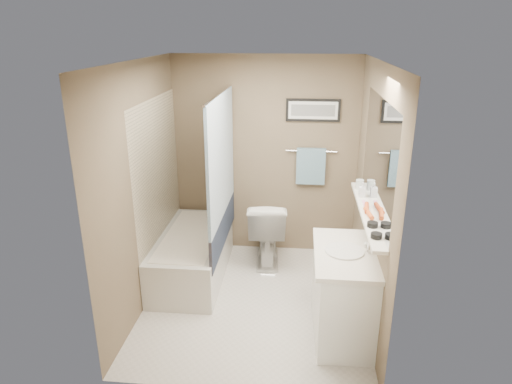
# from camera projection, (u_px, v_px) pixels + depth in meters

# --- Properties ---
(ground) EXTENTS (2.50, 2.50, 0.00)m
(ground) POSITION_uv_depth(u_px,v_px,m) (255.00, 301.00, 4.72)
(ground) COLOR silver
(ground) RESTS_ON ground
(ceiling) EXTENTS (2.20, 2.50, 0.04)m
(ceiling) POSITION_uv_depth(u_px,v_px,m) (254.00, 63.00, 3.92)
(ceiling) COLOR silver
(ceiling) RESTS_ON wall_back
(wall_back) EXTENTS (2.20, 0.04, 2.40)m
(wall_back) POSITION_uv_depth(u_px,v_px,m) (265.00, 158.00, 5.47)
(wall_back) COLOR brown
(wall_back) RESTS_ON ground
(wall_front) EXTENTS (2.20, 0.04, 2.40)m
(wall_front) POSITION_uv_depth(u_px,v_px,m) (236.00, 252.00, 3.17)
(wall_front) COLOR brown
(wall_front) RESTS_ON ground
(wall_left) EXTENTS (0.04, 2.50, 2.40)m
(wall_left) POSITION_uv_depth(u_px,v_px,m) (144.00, 189.00, 4.42)
(wall_left) COLOR brown
(wall_left) RESTS_ON ground
(wall_right) EXTENTS (0.04, 2.50, 2.40)m
(wall_right) POSITION_uv_depth(u_px,v_px,m) (370.00, 196.00, 4.22)
(wall_right) COLOR brown
(wall_right) RESTS_ON ground
(tile_surround) EXTENTS (0.02, 1.55, 2.00)m
(tile_surround) POSITION_uv_depth(u_px,v_px,m) (159.00, 191.00, 4.96)
(tile_surround) COLOR #BEAE90
(tile_surround) RESTS_ON wall_left
(curtain_rod) EXTENTS (0.02, 1.55, 0.02)m
(curtain_rod) POSITION_uv_depth(u_px,v_px,m) (220.00, 94.00, 4.54)
(curtain_rod) COLOR silver
(curtain_rod) RESTS_ON wall_left
(curtain_upper) EXTENTS (0.03, 1.45, 1.28)m
(curtain_upper) POSITION_uv_depth(u_px,v_px,m) (221.00, 157.00, 4.76)
(curtain_upper) COLOR silver
(curtain_upper) RESTS_ON curtain_rod
(curtain_lower) EXTENTS (0.03, 1.45, 0.36)m
(curtain_lower) POSITION_uv_depth(u_px,v_px,m) (223.00, 229.00, 5.03)
(curtain_lower) COLOR #232C41
(curtain_lower) RESTS_ON curtain_rod
(mirror) EXTENTS (0.02, 1.60, 1.00)m
(mirror) POSITION_uv_depth(u_px,v_px,m) (378.00, 157.00, 3.93)
(mirror) COLOR silver
(mirror) RESTS_ON wall_right
(shelf) EXTENTS (0.12, 1.60, 0.03)m
(shelf) POSITION_uv_depth(u_px,v_px,m) (367.00, 212.00, 4.11)
(shelf) COLOR silver
(shelf) RESTS_ON wall_right
(towel_bar) EXTENTS (0.60, 0.02, 0.02)m
(towel_bar) POSITION_uv_depth(u_px,v_px,m) (311.00, 151.00, 5.37)
(towel_bar) COLOR silver
(towel_bar) RESTS_ON wall_back
(towel) EXTENTS (0.34, 0.05, 0.44)m
(towel) POSITION_uv_depth(u_px,v_px,m) (311.00, 166.00, 5.41)
(towel) COLOR #90BFD1
(towel) RESTS_ON towel_bar
(art_frame) EXTENTS (0.62, 0.02, 0.26)m
(art_frame) POSITION_uv_depth(u_px,v_px,m) (313.00, 110.00, 5.22)
(art_frame) COLOR black
(art_frame) RESTS_ON wall_back
(art_mat) EXTENTS (0.56, 0.00, 0.20)m
(art_mat) POSITION_uv_depth(u_px,v_px,m) (313.00, 110.00, 5.21)
(art_mat) COLOR white
(art_mat) RESTS_ON art_frame
(art_image) EXTENTS (0.50, 0.00, 0.13)m
(art_image) POSITION_uv_depth(u_px,v_px,m) (313.00, 110.00, 5.21)
(art_image) COLOR #595959
(art_image) RESTS_ON art_mat
(door) EXTENTS (0.80, 0.02, 2.00)m
(door) POSITION_uv_depth(u_px,v_px,m) (315.00, 282.00, 3.17)
(door) COLOR silver
(door) RESTS_ON wall_front
(door_handle) EXTENTS (0.10, 0.02, 0.02)m
(door_handle) POSITION_uv_depth(u_px,v_px,m) (268.00, 276.00, 3.25)
(door_handle) COLOR silver
(door_handle) RESTS_ON door
(bathtub) EXTENTS (0.71, 1.51, 0.50)m
(bathtub) POSITION_uv_depth(u_px,v_px,m) (193.00, 255.00, 5.14)
(bathtub) COLOR silver
(bathtub) RESTS_ON ground
(tub_rim) EXTENTS (0.56, 1.36, 0.02)m
(tub_rim) POSITION_uv_depth(u_px,v_px,m) (192.00, 235.00, 5.06)
(tub_rim) COLOR white
(tub_rim) RESTS_ON bathtub
(toilet) EXTENTS (0.49, 0.80, 0.79)m
(toilet) POSITION_uv_depth(u_px,v_px,m) (267.00, 230.00, 5.43)
(toilet) COLOR silver
(toilet) RESTS_ON ground
(vanity) EXTENTS (0.53, 0.92, 0.80)m
(vanity) POSITION_uv_depth(u_px,v_px,m) (343.00, 295.00, 4.10)
(vanity) COLOR white
(vanity) RESTS_ON ground
(countertop) EXTENTS (0.54, 0.96, 0.04)m
(countertop) POSITION_uv_depth(u_px,v_px,m) (345.00, 254.00, 3.96)
(countertop) COLOR silver
(countertop) RESTS_ON vanity
(sink_basin) EXTENTS (0.34, 0.34, 0.01)m
(sink_basin) POSITION_uv_depth(u_px,v_px,m) (344.00, 251.00, 3.95)
(sink_basin) COLOR silver
(sink_basin) RESTS_ON countertop
(faucet_spout) EXTENTS (0.02, 0.02, 0.10)m
(faucet_spout) POSITION_uv_depth(u_px,v_px,m) (368.00, 247.00, 3.92)
(faucet_spout) COLOR silver
(faucet_spout) RESTS_ON countertop
(faucet_knob) EXTENTS (0.05, 0.05, 0.05)m
(faucet_knob) POSITION_uv_depth(u_px,v_px,m) (367.00, 244.00, 4.02)
(faucet_knob) COLOR white
(faucet_knob) RESTS_ON countertop
(candle_bowl_near) EXTENTS (0.09, 0.09, 0.04)m
(candle_bowl_near) POSITION_uv_depth(u_px,v_px,m) (376.00, 236.00, 3.57)
(candle_bowl_near) COLOR black
(candle_bowl_near) RESTS_ON shelf
(candle_bowl_far) EXTENTS (0.09, 0.09, 0.04)m
(candle_bowl_far) POSITION_uv_depth(u_px,v_px,m) (372.00, 225.00, 3.77)
(candle_bowl_far) COLOR black
(candle_bowl_far) RESTS_ON shelf
(hair_brush_front) EXTENTS (0.07, 0.22, 0.04)m
(hair_brush_front) POSITION_uv_depth(u_px,v_px,m) (369.00, 213.00, 4.00)
(hair_brush_front) COLOR #CA4E1C
(hair_brush_front) RESTS_ON shelf
(hair_brush_back) EXTENTS (0.07, 0.22, 0.04)m
(hair_brush_back) POSITION_uv_depth(u_px,v_px,m) (367.00, 208.00, 4.12)
(hair_brush_back) COLOR #BF441A
(hair_brush_back) RESTS_ON shelf
(pink_comb) EXTENTS (0.03, 0.16, 0.01)m
(pink_comb) POSITION_uv_depth(u_px,v_px,m) (364.00, 203.00, 4.28)
(pink_comb) COLOR pink
(pink_comb) RESTS_ON shelf
(glass_jar) EXTENTS (0.08, 0.08, 0.10)m
(glass_jar) POSITION_uv_depth(u_px,v_px,m) (360.00, 185.00, 4.64)
(glass_jar) COLOR silver
(glass_jar) RESTS_ON shelf
(soap_bottle) EXTENTS (0.06, 0.07, 0.14)m
(soap_bottle) POSITION_uv_depth(u_px,v_px,m) (362.00, 189.00, 4.44)
(soap_bottle) COLOR #999999
(soap_bottle) RESTS_ON shelf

